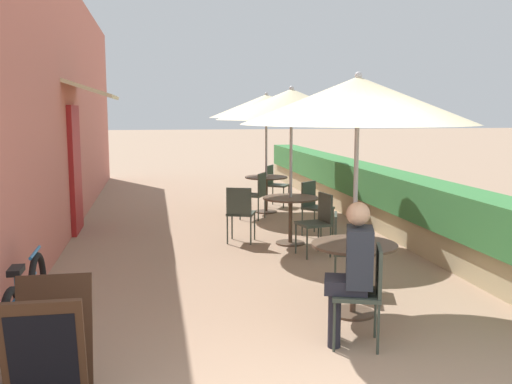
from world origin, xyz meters
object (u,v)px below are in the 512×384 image
(cafe_chair_near_right, at_px, (365,287))
(cafe_chair_far_left, at_px, (275,182))
(cafe_chair_mid_left, at_px, (318,219))
(coffee_cup_far, at_px, (264,175))
(seated_patron_near_right, at_px, (353,267))
(patio_umbrella_far, at_px, (266,106))
(bicycle_leaning, at_px, (26,307))
(cafe_chair_mid_right, at_px, (314,204))
(cafe_chair_far_right, at_px, (256,192))
(patio_umbrella_mid, at_px, (291,104))
(cafe_chair_mid_back, at_px, (240,210))
(patio_table_near, at_px, (354,261))
(patio_table_far, at_px, (266,185))
(patio_umbrella_near, at_px, (358,101))
(menu_board, at_px, (50,351))
(patio_table_mid, at_px, (291,209))
(cafe_chair_near_left, at_px, (345,245))

(cafe_chair_near_right, height_order, cafe_chair_far_left, same)
(cafe_chair_mid_left, bearing_deg, coffee_cup_far, -8.87)
(seated_patron_near_right, relative_size, patio_umbrella_far, 0.53)
(bicycle_leaning, bearing_deg, cafe_chair_mid_right, 46.09)
(cafe_chair_mid_left, height_order, cafe_chair_far_right, same)
(patio_umbrella_mid, bearing_deg, cafe_chair_mid_back, 166.57)
(cafe_chair_far_right, relative_size, coffee_cup_far, 9.67)
(patio_table_near, distance_m, cafe_chair_near_right, 0.77)
(cafe_chair_near_right, height_order, coffee_cup_far, cafe_chair_near_right)
(cafe_chair_mid_left, bearing_deg, patio_umbrella_far, -10.02)
(cafe_chair_far_left, bearing_deg, patio_table_near, 25.44)
(cafe_chair_near_right, bearing_deg, patio_table_far, 14.45)
(cafe_chair_near_right, relative_size, patio_umbrella_far, 0.37)
(cafe_chair_near_right, distance_m, coffee_cup_far, 6.50)
(cafe_chair_far_left, height_order, coffee_cup_far, cafe_chair_far_left)
(cafe_chair_near_right, bearing_deg, cafe_chair_far_left, 12.29)
(cafe_chair_mid_back, bearing_deg, cafe_chair_far_right, 91.75)
(patio_umbrella_near, bearing_deg, cafe_chair_far_right, 90.57)
(cafe_chair_near_right, height_order, cafe_chair_mid_back, same)
(patio_table_near, height_order, seated_patron_near_right, seated_patron_near_right)
(cafe_chair_far_right, distance_m, bicycle_leaning, 6.17)
(patio_umbrella_near, height_order, patio_table_far, patio_umbrella_near)
(cafe_chair_near_right, bearing_deg, cafe_chair_far_right, 17.14)
(coffee_cup_far, bearing_deg, bicycle_leaning, -118.13)
(patio_umbrella_mid, distance_m, coffee_cup_far, 2.99)
(cafe_chair_far_right, xyz_separation_m, menu_board, (-2.57, -6.56, -0.09))
(patio_umbrella_near, xyz_separation_m, menu_board, (-2.63, -1.43, -1.67))
(patio_table_near, xyz_separation_m, patio_table_mid, (0.10, 3.07, 0.00))
(patio_table_near, bearing_deg, cafe_chair_near_left, 77.48)
(coffee_cup_far, bearing_deg, seated_patron_near_right, -94.22)
(seated_patron_near_right, bearing_deg, cafe_chair_near_right, -90.00)
(cafe_chair_far_right, height_order, coffee_cup_far, cafe_chair_far_right)
(cafe_chair_far_right, bearing_deg, cafe_chair_mid_back, -166.77)
(seated_patron_near_right, relative_size, patio_table_far, 1.48)
(cafe_chair_mid_left, relative_size, patio_umbrella_far, 0.37)
(seated_patron_near_right, xyz_separation_m, cafe_chair_mid_right, (0.90, 4.33, -0.17))
(patio_table_far, xyz_separation_m, menu_board, (-2.90, -7.25, -0.11))
(patio_umbrella_near, height_order, patio_umbrella_mid, same)
(bicycle_leaning, bearing_deg, seated_patron_near_right, -9.83)
(coffee_cup_far, bearing_deg, cafe_chair_near_left, -90.44)
(cafe_chair_mid_right, relative_size, menu_board, 1.00)
(seated_patron_near_right, xyz_separation_m, cafe_chair_far_left, (0.87, 7.23, -0.17))
(patio_umbrella_near, bearing_deg, patio_umbrella_mid, 88.08)
(patio_table_near, distance_m, cafe_chair_mid_right, 3.68)
(patio_table_mid, bearing_deg, patio_table_near, -91.92)
(patio_table_near, bearing_deg, cafe_chair_near_right, -102.52)
(cafe_chair_near_right, relative_size, patio_umbrella_mid, 0.37)
(cafe_chair_mid_right, bearing_deg, cafe_chair_near_left, 40.03)
(patio_table_far, distance_m, patio_umbrella_far, 1.56)
(patio_umbrella_near, height_order, cafe_chair_mid_left, patio_umbrella_near)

